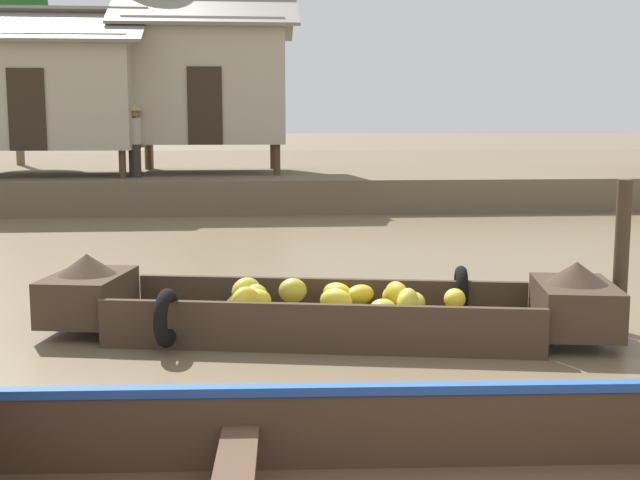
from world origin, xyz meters
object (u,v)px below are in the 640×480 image
stilt_house_mid_left (207,81)px  vendor_person (134,137)px  stilt_house_left (43,91)px  palm_tree_mid (13,4)px  mooring_post (621,257)px  banana_boat (325,309)px

stilt_house_mid_left → vendor_person: 2.72m
vendor_person → stilt_house_left: bearing=157.9°
palm_tree_mid → mooring_post: size_ratio=3.89×
vendor_person → stilt_house_mid_left: bearing=46.5°
banana_boat → vendor_person: vendor_person is taller
banana_boat → vendor_person: bearing=105.4°
stilt_house_mid_left → mooring_post: bearing=-71.8°
banana_boat → stilt_house_left: bearing=113.3°
banana_boat → palm_tree_mid: 19.91m
vendor_person → banana_boat: bearing=-74.6°
vendor_person → mooring_post: size_ratio=1.13×
vendor_person → mooring_post: bearing=-62.9°
banana_boat → stilt_house_left: size_ratio=1.06×
stilt_house_left → stilt_house_mid_left: size_ratio=1.14×
banana_boat → mooring_post: size_ratio=3.66×
palm_tree_mid → vendor_person: size_ratio=3.44×
stilt_house_mid_left → palm_tree_mid: 7.49m
stilt_house_left → banana_boat: bearing=-66.7°
stilt_house_left → mooring_post: 15.47m
stilt_house_left → palm_tree_mid: 5.96m
vendor_person → mooring_post: 13.47m
stilt_house_mid_left → mooring_post: size_ratio=3.04×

